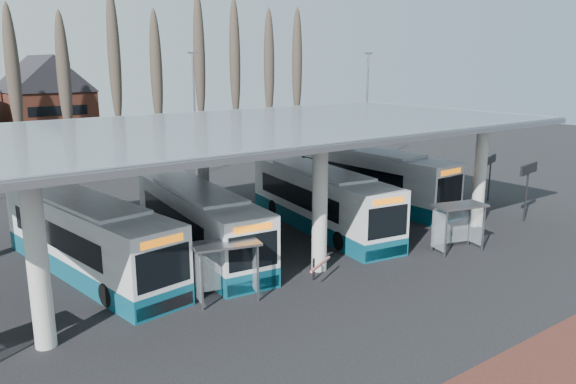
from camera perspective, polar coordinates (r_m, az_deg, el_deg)
ground at (r=24.55m, az=6.94°, el=-9.53°), size 140.00×140.00×0.00m
station_canopy at (r=29.20m, az=-3.65°, el=5.76°), size 32.00×16.00×6.34m
poplar_row at (r=51.76m, az=-19.31°, el=11.69°), size 45.10×1.10×14.50m
lamp_post_b at (r=47.74m, az=-9.46°, el=8.04°), size 0.80×0.16×10.17m
lamp_post_c at (r=51.12m, az=8.01°, el=8.42°), size 0.80×0.16×10.17m
bus_0 at (r=26.96m, az=-19.68°, el=-4.47°), size 4.38×12.63×3.44m
bus_1 at (r=28.45m, az=-9.08°, el=-3.06°), size 3.82×12.17×3.32m
bus_2 at (r=32.38m, az=3.28°, el=-0.81°), size 4.54×12.72×3.46m
bus_3 at (r=38.57m, az=8.03°, el=1.48°), size 3.33×13.22×3.65m
shelter_1 at (r=22.63m, az=-6.39°, el=-6.66°), size 2.89×1.94×2.46m
shelter_2 at (r=29.45m, az=16.80°, el=-2.44°), size 2.91×1.97×2.47m
info_sign_0 at (r=36.18m, az=23.23°, el=1.75°), size 2.34×0.55×3.51m
info_sign_1 at (r=40.79m, az=19.91°, el=2.79°), size 2.04×0.81×3.16m
barrier at (r=24.58m, az=3.14°, el=-7.47°), size 1.82×1.00×1.00m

